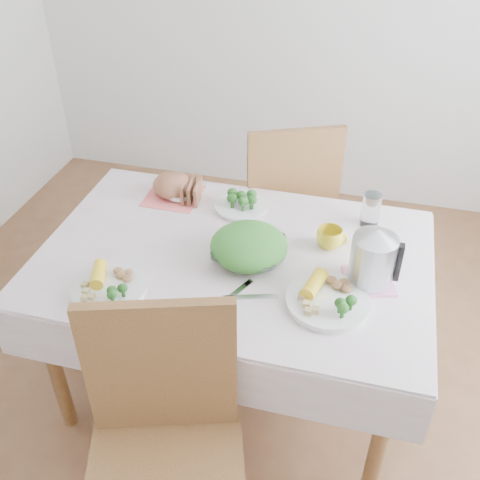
% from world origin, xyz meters
% --- Properties ---
extents(floor, '(3.60, 3.60, 0.00)m').
position_xyz_m(floor, '(0.00, 0.00, 0.00)').
color(floor, brown).
rests_on(floor, ground).
extents(dining_table, '(1.40, 0.90, 0.75)m').
position_xyz_m(dining_table, '(0.00, 0.00, 0.38)').
color(dining_table, brown).
rests_on(dining_table, floor).
extents(tablecloth, '(1.50, 1.00, 0.01)m').
position_xyz_m(tablecloth, '(0.00, 0.00, 0.76)').
color(tablecloth, silver).
rests_on(tablecloth, dining_table).
extents(chair_far, '(0.62, 0.62, 1.03)m').
position_xyz_m(chair_far, '(0.04, 0.78, 0.47)').
color(chair_far, brown).
rests_on(chair_far, floor).
extents(salad_bowl, '(0.28, 0.28, 0.07)m').
position_xyz_m(salad_bowl, '(0.06, -0.02, 0.80)').
color(salad_bowl, white).
rests_on(salad_bowl, tablecloth).
extents(dinner_plate_left, '(0.27, 0.27, 0.02)m').
position_xyz_m(dinner_plate_left, '(-0.37, -0.32, 0.77)').
color(dinner_plate_left, white).
rests_on(dinner_plate_left, tablecloth).
extents(dinner_plate_right, '(0.41, 0.41, 0.02)m').
position_xyz_m(dinner_plate_right, '(0.39, -0.19, 0.77)').
color(dinner_plate_right, white).
rests_on(dinner_plate_right, tablecloth).
extents(broccoli_plate, '(0.25, 0.25, 0.02)m').
position_xyz_m(broccoli_plate, '(-0.05, 0.32, 0.77)').
color(broccoli_plate, beige).
rests_on(broccoli_plate, tablecloth).
extents(napkin, '(0.24, 0.24, 0.00)m').
position_xyz_m(napkin, '(-0.37, 0.34, 0.76)').
color(napkin, '#F56A64').
rests_on(napkin, tablecloth).
extents(bread_loaf, '(0.21, 0.21, 0.11)m').
position_xyz_m(bread_loaf, '(-0.37, 0.34, 0.82)').
color(bread_loaf, brown).
rests_on(bread_loaf, napkin).
extents(fruit_bowl, '(0.16, 0.16, 0.04)m').
position_xyz_m(fruit_bowl, '(-0.34, 0.33, 0.78)').
color(fruit_bowl, white).
rests_on(fruit_bowl, tablecloth).
extents(yellow_mug, '(0.14, 0.14, 0.08)m').
position_xyz_m(yellow_mug, '(0.35, 0.14, 0.80)').
color(yellow_mug, gold).
rests_on(yellow_mug, tablecloth).
extents(glass_tumbler, '(0.10, 0.10, 0.14)m').
position_xyz_m(glass_tumbler, '(0.49, 0.34, 0.83)').
color(glass_tumbler, white).
rests_on(glass_tumbler, tablecloth).
extents(pink_tray, '(0.21, 0.21, 0.01)m').
position_xyz_m(pink_tray, '(0.52, -0.04, 0.77)').
color(pink_tray, '#FD9AC2').
rests_on(pink_tray, tablecloth).
extents(electric_kettle, '(0.21, 0.21, 0.22)m').
position_xyz_m(electric_kettle, '(0.52, -0.04, 0.88)').
color(electric_kettle, '#B2B5BA').
rests_on(electric_kettle, pink_tray).
extents(fork_right, '(0.09, 0.17, 0.00)m').
position_xyz_m(fork_right, '(0.06, -0.22, 0.76)').
color(fork_right, silver).
rests_on(fork_right, tablecloth).
extents(knife, '(0.18, 0.08, 0.00)m').
position_xyz_m(knife, '(0.13, -0.22, 0.76)').
color(knife, silver).
rests_on(knife, tablecloth).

